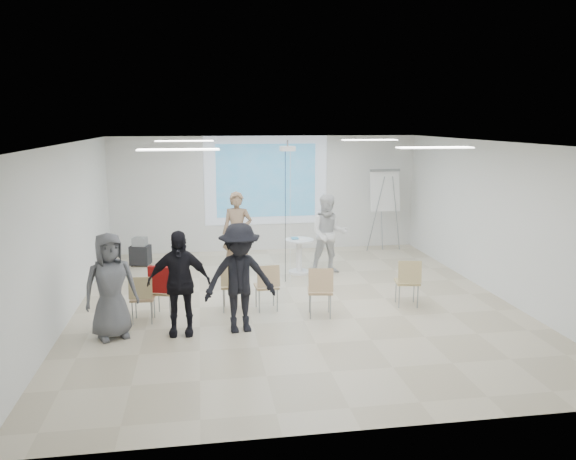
{
  "coord_description": "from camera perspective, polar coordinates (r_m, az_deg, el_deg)",
  "views": [
    {
      "loc": [
        -1.69,
        -10.01,
        3.4
      ],
      "look_at": [
        0.0,
        0.8,
        1.25
      ],
      "focal_mm": 35.0,
      "sensor_mm": 36.0,
      "label": 1
    }
  ],
  "objects": [
    {
      "name": "fluor_panel_ne",
      "position": [
        12.57,
        8.29,
        9.04
      ],
      "size": [
        1.2,
        0.3,
        0.02
      ],
      "primitive_type": "cube",
      "color": "white",
      "rests_on": "ceiling"
    },
    {
      "name": "audience_mid",
      "position": [
        9.07,
        -4.93,
        -4.16
      ],
      "size": [
        1.4,
        0.88,
        2.03
      ],
      "primitive_type": "imported",
      "rotation": [
        0.0,
        0.0,
        0.13
      ],
      "color": "black",
      "rests_on": "floor"
    },
    {
      "name": "laptop",
      "position": [
        10.25,
        -5.58,
        -5.4
      ],
      "size": [
        0.36,
        0.27,
        0.03
      ],
      "primitive_type": "imported",
      "rotation": [
        0.0,
        0.0,
        3.05
      ],
      "color": "black",
      "rests_on": "chair_left_inner"
    },
    {
      "name": "red_jacket",
      "position": [
        9.86,
        -12.64,
        -4.93
      ],
      "size": [
        0.49,
        0.25,
        0.46
      ],
      "primitive_type": "cube",
      "rotation": [
        0.0,
        0.0,
        -0.3
      ],
      "color": "#9F1413",
      "rests_on": "chair_left_mid"
    },
    {
      "name": "chair_left_mid",
      "position": [
        10.06,
        -12.66,
        -5.83
      ],
      "size": [
        0.52,
        0.54,
        0.87
      ],
      "rotation": [
        0.0,
        0.0,
        -0.3
      ],
      "color": "tan",
      "rests_on": "floor"
    },
    {
      "name": "controller_right",
      "position": [
        12.72,
        3.14,
        1.73
      ],
      "size": [
        0.06,
        0.12,
        0.04
      ],
      "primitive_type": "cube",
      "rotation": [
        0.0,
        0.0,
        -0.14
      ],
      "color": "white",
      "rests_on": "player_right"
    },
    {
      "name": "wall_right",
      "position": [
        11.7,
        20.65,
        1.05
      ],
      "size": [
        0.1,
        9.0,
        3.0
      ],
      "primitive_type": "cube",
      "color": "silver",
      "rests_on": "floor"
    },
    {
      "name": "fluor_panel_nw",
      "position": [
        12.02,
        -10.48,
        8.88
      ],
      "size": [
        1.2,
        0.3,
        0.02
      ],
      "primitive_type": "cube",
      "color": "white",
      "rests_on": "ceiling"
    },
    {
      "name": "chair_left_inner",
      "position": [
        10.14,
        -5.59,
        -5.29
      ],
      "size": [
        0.47,
        0.5,
        0.92
      ],
      "rotation": [
        0.0,
        0.0,
        -0.09
      ],
      "color": "tan",
      "rests_on": "floor"
    },
    {
      "name": "ceiling_projector",
      "position": [
        11.66,
        -0.05,
        7.62
      ],
      "size": [
        0.3,
        0.25,
        3.0
      ],
      "color": "white",
      "rests_on": "ceiling"
    },
    {
      "name": "chair_far_left",
      "position": [
        9.86,
        -14.61,
        -6.41
      ],
      "size": [
        0.42,
        0.45,
        0.83
      ],
      "rotation": [
        0.0,
        0.0,
        -0.08
      ],
      "color": "tan",
      "rests_on": "floor"
    },
    {
      "name": "controller_left",
      "position": [
        12.69,
        -4.47,
        1.94
      ],
      "size": [
        0.08,
        0.14,
        0.04
      ],
      "primitive_type": "cube",
      "rotation": [
        0.0,
        0.0,
        -0.24
      ],
      "color": "silver",
      "rests_on": "player_left"
    },
    {
      "name": "flipchart_easel",
      "position": [
        14.8,
        9.81,
        3.93
      ],
      "size": [
        0.93,
        0.7,
        2.16
      ],
      "rotation": [
        0.0,
        0.0,
        0.03
      ],
      "color": "gray",
      "rests_on": "floor"
    },
    {
      "name": "ceiling",
      "position": [
        10.16,
        0.71,
        9.14
      ],
      "size": [
        8.0,
        9.0,
        0.1
      ],
      "primitive_type": "cube",
      "color": "white",
      "rests_on": "wall_back"
    },
    {
      "name": "chair_right_far",
      "position": [
        10.57,
        12.11,
        -4.88
      ],
      "size": [
        0.49,
        0.52,
        0.9
      ],
      "rotation": [
        0.0,
        0.0,
        -0.17
      ],
      "color": "tan",
      "rests_on": "floor"
    },
    {
      "name": "chair_right_inner",
      "position": [
        9.8,
        3.3,
        -5.86
      ],
      "size": [
        0.49,
        0.52,
        0.91
      ],
      "rotation": [
        0.0,
        0.0,
        -0.15
      ],
      "color": "tan",
      "rests_on": "floor"
    },
    {
      "name": "audience_left",
      "position": [
        9.1,
        -11.05,
        -4.54
      ],
      "size": [
        1.17,
        0.74,
        1.96
      ],
      "primitive_type": "imported",
      "rotation": [
        0.0,
        0.0,
        -0.05
      ],
      "color": "black",
      "rests_on": "floor"
    },
    {
      "name": "pedestal_table",
      "position": [
        12.6,
        1.14,
        -2.44
      ],
      "size": [
        0.65,
        0.65,
        0.8
      ],
      "rotation": [
        0.0,
        0.0,
        -0.01
      ],
      "color": "white",
      "rests_on": "floor"
    },
    {
      "name": "projection_halo",
      "position": [
        14.68,
        -2.23,
        5.04
      ],
      "size": [
        3.2,
        0.01,
        2.3
      ],
      "primitive_type": "cube",
      "color": "silver",
      "rests_on": "wall_back"
    },
    {
      "name": "projection_image",
      "position": [
        14.66,
        -2.23,
        5.04
      ],
      "size": [
        2.6,
        0.01,
        1.9
      ],
      "primitive_type": "cube",
      "color": "teal",
      "rests_on": "wall_back"
    },
    {
      "name": "fluor_panel_sw",
      "position": [
        8.53,
        -11.06,
        8.02
      ],
      "size": [
        1.2,
        0.3,
        0.02
      ],
      "primitive_type": "cube",
      "color": "white",
      "rests_on": "ceiling"
    },
    {
      "name": "fluor_panel_se",
      "position": [
        9.29,
        14.69,
        8.1
      ],
      "size": [
        1.2,
        0.3,
        0.02
      ],
      "primitive_type": "cube",
      "color": "white",
      "rests_on": "ceiling"
    },
    {
      "name": "av_cart",
      "position": [
        13.79,
        -14.77,
        -2.22
      ],
      "size": [
        0.51,
        0.45,
        0.67
      ],
      "rotation": [
        0.0,
        0.0,
        -0.23
      ],
      "color": "black",
      "rests_on": "floor"
    },
    {
      "name": "floor",
      "position": [
        10.72,
        0.67,
        -7.65
      ],
      "size": [
        8.0,
        9.0,
        0.1
      ],
      "primitive_type": "cube",
      "color": "beige",
      "rests_on": "ground"
    },
    {
      "name": "wall_left",
      "position": [
        10.46,
        -21.76,
        -0.15
      ],
      "size": [
        0.1,
        9.0,
        3.0
      ],
      "primitive_type": "cube",
      "color": "silver",
      "rests_on": "floor"
    },
    {
      "name": "player_right",
      "position": [
        12.58,
        4.16,
        0.02
      ],
      "size": [
        1.05,
        0.88,
        1.97
      ],
      "primitive_type": "imported",
      "rotation": [
        0.0,
        0.0,
        -0.14
      ],
      "color": "white",
      "rests_on": "floor"
    },
    {
      "name": "player_left",
      "position": [
        12.49,
        -5.18,
        0.22
      ],
      "size": [
        0.87,
        0.69,
        2.1
      ],
      "primitive_type": "imported",
      "rotation": [
        0.0,
        0.0,
        -0.24
      ],
      "color": "#907358",
      "rests_on": "floor"
    },
    {
      "name": "chair_center",
      "position": [
        10.13,
        -2.12,
        -5.43
      ],
      "size": [
        0.44,
        0.47,
        0.87
      ],
      "rotation": [
        0.0,
        0.0,
        0.08
      ],
      "color": "tan",
      "rests_on": "floor"
    },
    {
      "name": "wall_back",
      "position": [
        14.78,
        -2.25,
        3.72
      ],
      "size": [
        8.0,
        0.1,
        3.0
      ],
      "primitive_type": "cube",
      "color": "silver",
      "rests_on": "floor"
    },
    {
      "name": "audience_outer",
      "position": [
        9.23,
        -17.63,
        -4.82
      ],
      "size": [
        1.09,
        0.92,
        1.9
      ],
      "primitive_type": "imported",
      "rotation": [
        0.0,
        0.0,
        0.39
      ],
      "color": "#5C5C61",
      "rests_on": "floor"
    }
  ]
}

